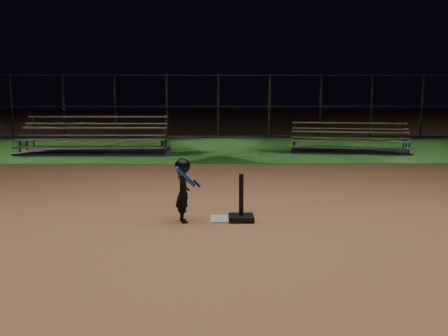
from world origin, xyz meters
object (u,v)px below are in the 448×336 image
at_px(home_plate, 225,219).
at_px(bleacher_right, 349,146).
at_px(child_batter, 183,188).
at_px(bleacher_left, 95,145).
at_px(batting_tee, 241,211).

xyz_separation_m(home_plate, bleacher_right, (4.08, 8.68, 0.17)).
relative_size(child_batter, bleacher_left, 0.22).
relative_size(child_batter, bleacher_right, 0.25).
relative_size(home_plate, bleacher_left, 0.10).
distance_m(home_plate, batting_tee, 0.28).
bearing_deg(home_plate, bleacher_right, 64.81).
distance_m(home_plate, bleacher_left, 9.51).
relative_size(home_plate, bleacher_right, 0.12).
distance_m(batting_tee, bleacher_left, 9.67).
height_order(batting_tee, bleacher_right, bleacher_right).
bearing_deg(bleacher_right, batting_tee, -103.68).
height_order(batting_tee, bleacher_left, bleacher_left).
bearing_deg(bleacher_left, home_plate, -65.48).
bearing_deg(batting_tee, bleacher_left, 115.14).
distance_m(child_batter, bleacher_left, 9.39).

